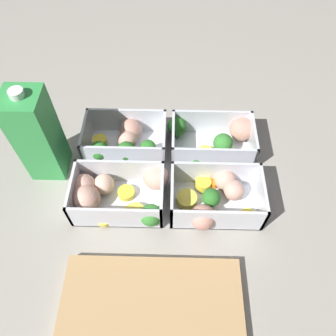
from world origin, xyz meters
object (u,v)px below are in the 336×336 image
Objects in this scene: juice_carton at (38,136)px; container_near_right at (125,141)px; container_far_left at (215,198)px; container_far_right at (117,193)px; container_near_left at (216,139)px.

container_near_right is at bearing -161.82° from juice_carton.
juice_carton reaches higher than container_far_left.
container_far_right is at bearing -1.56° from container_far_left.
container_near_right and container_far_left have the same top height.
container_far_right is 0.94× the size of juice_carton.
container_near_right is 1.00× the size of container_far_left.
juice_carton is (0.33, 0.06, 0.07)m from container_near_left.
juice_carton is at bearing 18.18° from container_near_right.
container_far_left is 0.81× the size of juice_carton.
container_far_left and container_far_right have the same top height.
juice_carton reaches higher than container_near_left.
container_near_left is at bearing -93.60° from container_far_left.
container_far_right is (0.18, -0.00, 0.00)m from container_far_left.
container_far_right is at bearing 152.40° from juice_carton.
juice_carton is at bearing -27.60° from container_far_right.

